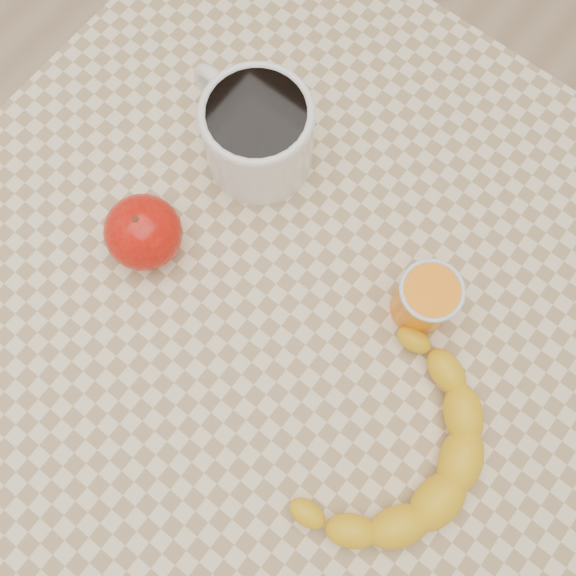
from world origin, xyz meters
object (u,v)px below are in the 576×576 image
Objects in this scene: table at (288,312)px; coffee_mug at (256,132)px; orange_juice_glass at (425,299)px; banana at (396,453)px; apple at (143,232)px.

coffee_mug is at bearing 139.98° from table.
orange_juice_glass is at bearing -7.97° from coffee_mug.
banana is at bearing -64.51° from orange_juice_glass.
table is 0.22m from coffee_mug.
coffee_mug is 2.33× the size of orange_juice_glass.
banana reaches higher than table.
banana is (0.07, -0.14, -0.02)m from orange_juice_glass.
orange_juice_glass is at bearing 24.19° from apple.
orange_juice_glass is at bearing 31.27° from table.
banana is (0.18, -0.07, 0.11)m from table.
orange_juice_glass is 0.81× the size of apple.
table is 8.76× the size of apple.
table is at bearing 165.52° from banana.
coffee_mug reaches higher than apple.
apple is at bearing -99.21° from coffee_mug.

